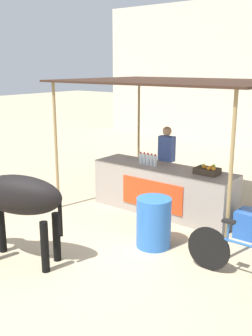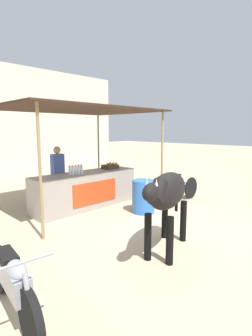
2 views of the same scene
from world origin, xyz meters
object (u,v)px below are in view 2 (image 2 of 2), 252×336
Objects in this scene: stall_counter at (86,190)px; bicycle_leaning at (182,190)px; fruit_crate at (110,166)px; cow at (167,194)px; water_barrel at (143,196)px; cooler_box at (137,188)px; vendor_behind_counter at (58,175)px; motorcycle_parked at (13,281)px.

bicycle_leaning is (2.31, -1.58, -0.13)m from stall_counter.
cow is at bearing -116.18° from fruit_crate.
water_barrel is at bearing 51.30° from cow.
bicycle_leaning reaches higher than cooler_box.
cow is at bearing -93.17° from vendor_behind_counter.
motorcycle_parked is 1.08× the size of bicycle_leaning.
cooler_box is at bearing -2.85° from stall_counter.
motorcycle_parked is (-3.16, -2.85, -0.05)m from stall_counter.
motorcycle_parked is at bearing -166.87° from bicycle_leaning.
fruit_crate is (0.94, 0.05, 0.55)m from stall_counter.
fruit_crate is 3.53m from cow.
water_barrel is at bearing -97.82° from fruit_crate.
bicycle_leaning reaches higher than water_barrel.
vendor_behind_counter reaches higher than cooler_box.
cooler_box is (2.35, -0.85, -0.61)m from vendor_behind_counter.
cooler_box is (1.95, -0.10, -0.24)m from stall_counter.
cow is at bearing -6.13° from motorcycle_parked.
cooler_box is (1.01, -0.15, -0.79)m from fruit_crate.
water_barrel is (-1.21, -1.33, 0.18)m from cooler_box.
fruit_crate is 5.06m from motorcycle_parked.
vendor_behind_counter is 0.92× the size of motorcycle_parked.
fruit_crate is 0.27× the size of vendor_behind_counter.
stall_counter is at bearing 42.08° from motorcycle_parked.
stall_counter is at bearing 117.35° from water_barrel.
fruit_crate reaches higher than stall_counter.
water_barrel is at bearing 20.03° from motorcycle_parked.
vendor_behind_counter is at bearing 117.60° from water_barrel.
cooler_box is at bearing 28.31° from motorcycle_parked.
stall_counter is 1.82× the size of vendor_behind_counter.
motorcycle_parked reaches higher than cooler_box.
motorcycle_parked is at bearing -127.40° from vendor_behind_counter.
stall_counter is at bearing 78.84° from cow.
fruit_crate is 0.52× the size of water_barrel.
motorcycle_parked reaches higher than water_barrel.
stall_counter reaches higher than motorcycle_parked.
fruit_crate is 0.27× the size of bicycle_leaning.
stall_counter reaches higher than bicycle_leaning.
vendor_behind_counter reaches higher than fruit_crate.
vendor_behind_counter is 4.55m from motorcycle_parked.
vendor_behind_counter reaches higher than cow.
vendor_behind_counter reaches higher than motorcycle_parked.
vendor_behind_counter is at bearing 160.15° from cooler_box.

